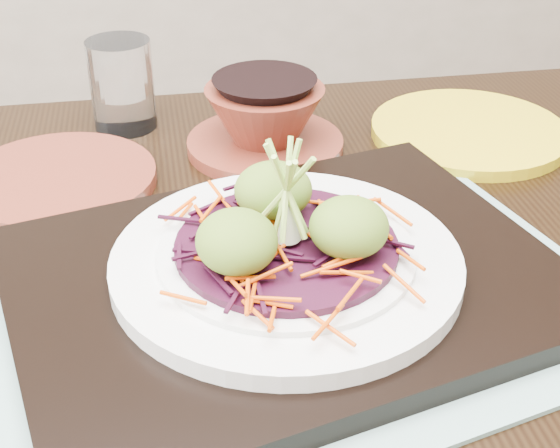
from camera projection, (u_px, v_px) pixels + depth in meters
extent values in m
cube|color=black|center=(288.00, 298.00, 0.61)|extent=(1.19, 0.83, 0.04)
cube|color=#85ACA4|center=(286.00, 291.00, 0.58)|extent=(0.51, 0.43, 0.00)
cube|color=black|center=(286.00, 280.00, 0.58)|extent=(0.44, 0.36, 0.02)
cylinder|color=silver|center=(286.00, 262.00, 0.57)|extent=(0.26, 0.26, 0.01)
cylinder|color=silver|center=(286.00, 252.00, 0.56)|extent=(0.19, 0.19, 0.01)
cylinder|color=black|center=(286.00, 245.00, 0.56)|extent=(0.16, 0.16, 0.01)
ellipsoid|color=#567021|center=(237.00, 242.00, 0.52)|extent=(0.06, 0.06, 0.04)
ellipsoid|color=#567021|center=(349.00, 228.00, 0.54)|extent=(0.06, 0.06, 0.04)
ellipsoid|color=#567021|center=(274.00, 190.00, 0.58)|extent=(0.06, 0.06, 0.04)
cylinder|color=#5D2216|center=(58.00, 180.00, 0.72)|extent=(0.22, 0.22, 0.01)
cylinder|color=white|center=(122.00, 85.00, 0.81)|extent=(0.09, 0.09, 0.09)
cylinder|color=#5D2216|center=(265.00, 144.00, 0.78)|extent=(0.21, 0.21, 0.01)
cylinder|color=gold|center=(469.00, 131.00, 0.81)|extent=(0.26, 0.26, 0.01)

